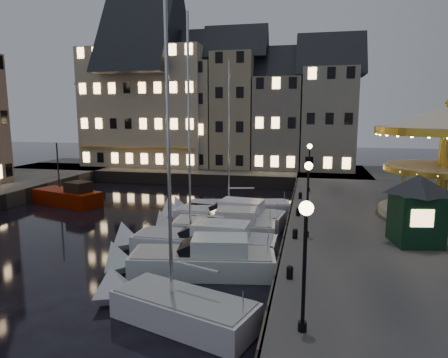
% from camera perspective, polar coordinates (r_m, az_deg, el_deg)
% --- Properties ---
extents(ground, '(160.00, 160.00, 0.00)m').
position_cam_1_polar(ground, '(23.48, -6.66, -10.77)').
color(ground, black).
rests_on(ground, ground).
extents(quay_east, '(16.00, 56.00, 1.30)m').
position_cam_1_polar(quay_east, '(28.64, 25.58, -6.57)').
color(quay_east, '#474442').
rests_on(quay_east, ground).
extents(quay_north, '(44.00, 12.00, 1.30)m').
position_cam_1_polar(quay_north, '(51.69, -5.06, 1.05)').
color(quay_north, '#474442').
rests_on(quay_north, ground).
extents(quaywall_e, '(0.15, 44.00, 1.30)m').
position_cam_1_polar(quaywall_e, '(27.86, 9.27, -6.19)').
color(quaywall_e, '#47423A').
rests_on(quaywall_e, ground).
extents(quaywall_n, '(48.00, 0.15, 1.30)m').
position_cam_1_polar(quaywall_n, '(45.44, -4.89, -0.09)').
color(quaywall_n, '#47423A').
rests_on(quaywall_n, ground).
extents(streetlamp_a, '(0.44, 0.44, 4.17)m').
position_cam_1_polar(streetlamp_a, '(12.50, 11.50, -9.62)').
color(streetlamp_a, black).
rests_on(streetlamp_a, quay_east).
extents(streetlamp_b, '(0.44, 0.44, 4.17)m').
position_cam_1_polar(streetlamp_b, '(22.20, 11.90, -1.32)').
color(streetlamp_b, black).
rests_on(streetlamp_b, quay_east).
extents(streetlamp_c, '(0.44, 0.44, 4.17)m').
position_cam_1_polar(streetlamp_c, '(35.56, 12.08, 2.61)').
color(streetlamp_c, black).
rests_on(streetlamp_c, quay_east).
extents(bollard_a, '(0.30, 0.30, 0.57)m').
position_cam_1_polar(bollard_a, '(17.10, 9.38, -12.91)').
color(bollard_a, black).
rests_on(bollard_a, quay_east).
extents(bollard_b, '(0.30, 0.30, 0.57)m').
position_cam_1_polar(bollard_b, '(22.29, 10.12, -7.61)').
color(bollard_b, black).
rests_on(bollard_b, quay_east).
extents(bollard_c, '(0.30, 0.30, 0.57)m').
position_cam_1_polar(bollard_c, '(27.11, 10.54, -4.58)').
color(bollard_c, black).
rests_on(bollard_c, quay_east).
extents(bollard_d, '(0.30, 0.30, 0.57)m').
position_cam_1_polar(bollard_d, '(32.48, 10.85, -2.29)').
color(bollard_d, black).
rests_on(bollard_d, quay_east).
extents(townhouse_na, '(5.50, 8.00, 12.80)m').
position_cam_1_polar(townhouse_na, '(57.44, -15.71, 8.70)').
color(townhouse_na, gray).
rests_on(townhouse_na, quay_north).
extents(townhouse_nb, '(6.16, 8.00, 13.80)m').
position_cam_1_polar(townhouse_nb, '(55.12, -10.64, 9.39)').
color(townhouse_nb, gray).
rests_on(townhouse_nb, quay_north).
extents(townhouse_nc, '(6.82, 8.00, 14.80)m').
position_cam_1_polar(townhouse_nc, '(53.08, -4.54, 10.07)').
color(townhouse_nc, tan).
rests_on(townhouse_nc, quay_north).
extents(townhouse_nd, '(5.50, 8.00, 15.80)m').
position_cam_1_polar(townhouse_nd, '(51.73, 1.68, 10.67)').
color(townhouse_nd, gray).
rests_on(townhouse_nd, quay_north).
extents(townhouse_ne, '(6.16, 8.00, 12.80)m').
position_cam_1_polar(townhouse_ne, '(51.00, 7.77, 8.93)').
color(townhouse_ne, gray).
rests_on(townhouse_ne, quay_north).
extents(townhouse_nf, '(6.82, 8.00, 13.80)m').
position_cam_1_polar(townhouse_nf, '(50.87, 14.68, 9.28)').
color(townhouse_nf, gray).
rests_on(townhouse_nf, quay_north).
extents(hotel_corner, '(17.60, 9.00, 16.80)m').
position_cam_1_polar(hotel_corner, '(55.13, -10.64, 10.96)').
color(hotel_corner, '#C5B598').
rests_on(hotel_corner, quay_north).
extents(motorboat_a, '(6.79, 4.07, 11.29)m').
position_cam_1_polar(motorboat_a, '(16.54, -7.44, -17.72)').
color(motorboat_a, silver).
rests_on(motorboat_a, ground).
extents(motorboat_b, '(8.37, 3.62, 2.15)m').
position_cam_1_polar(motorboat_b, '(20.66, -4.19, -11.68)').
color(motorboat_b, silver).
rests_on(motorboat_b, ground).
extents(motorboat_c, '(9.25, 2.47, 12.33)m').
position_cam_1_polar(motorboat_c, '(23.38, -3.79, -9.04)').
color(motorboat_c, silver).
rests_on(motorboat_c, ground).
extents(motorboat_d, '(7.73, 3.09, 2.15)m').
position_cam_1_polar(motorboat_d, '(26.33, -0.89, -7.00)').
color(motorboat_d, silver).
rests_on(motorboat_d, ground).
extents(motorboat_e, '(8.95, 3.59, 2.15)m').
position_cam_1_polar(motorboat_e, '(29.20, -0.00, -5.35)').
color(motorboat_e, white).
rests_on(motorboat_e, ground).
extents(motorboat_f, '(9.11, 4.26, 12.08)m').
position_cam_1_polar(motorboat_f, '(31.74, 1.09, -4.38)').
color(motorboat_f, silver).
rests_on(motorboat_f, ground).
extents(red_fishing_boat, '(6.99, 4.21, 5.68)m').
position_cam_1_polar(red_fishing_boat, '(38.17, -21.32, -2.45)').
color(red_fishing_boat, '#691100').
rests_on(red_fishing_boat, ground).
extents(carousel, '(8.76, 8.76, 7.67)m').
position_cam_1_polar(carousel, '(29.62, 29.13, 4.88)').
color(carousel, beige).
rests_on(carousel, quay_east).
extents(ticket_kiosk, '(3.55, 3.55, 4.16)m').
position_cam_1_polar(ticket_kiosk, '(22.86, 25.94, -2.39)').
color(ticket_kiosk, black).
rests_on(ticket_kiosk, quay_east).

